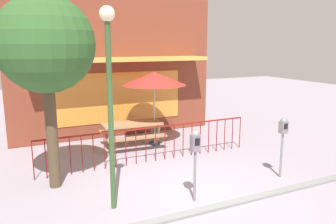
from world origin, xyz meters
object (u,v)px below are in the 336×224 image
Objects in this scene: picnic_table_left at (132,128)px; street_lamp at (109,81)px; patio_umbrella at (154,79)px; parking_meter_near at (195,147)px; street_tree at (46,46)px; parking_meter_far at (283,131)px.

street_lamp is at bearing -114.67° from picnic_table_left.
patio_umbrella is at bearing -1.52° from picnic_table_left.
parking_meter_near is at bearing -90.85° from picnic_table_left.
patio_umbrella is (0.74, -0.02, 1.48)m from picnic_table_left.
street_tree reaches higher than patio_umbrella.
picnic_table_left is at bearing 89.15° from parking_meter_near.
picnic_table_left is 1.65m from patio_umbrella.
patio_umbrella reaches higher than picnic_table_left.
parking_meter_near is 2.11m from street_lamp.
picnic_table_left is at bearing 122.77° from parking_meter_far.
street_lamp is at bearing -123.88° from patio_umbrella.
parking_meter_far is 0.39× the size of street_lamp.
patio_umbrella is 3.96m from street_tree.
parking_meter_near is 1.01× the size of parking_meter_far.
street_tree is (-2.47, 1.95, 1.96)m from parking_meter_near.
street_tree is 1.10× the size of street_lamp.
parking_meter_near is at bearing -101.44° from patio_umbrella.
street_lamp reaches higher than picnic_table_left.
street_lamp is (-1.57, 0.41, 1.35)m from parking_meter_near.
patio_umbrella is 1.56× the size of parking_meter_near.
picnic_table_left is 4.00m from parking_meter_near.
street_tree reaches higher than parking_meter_far.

